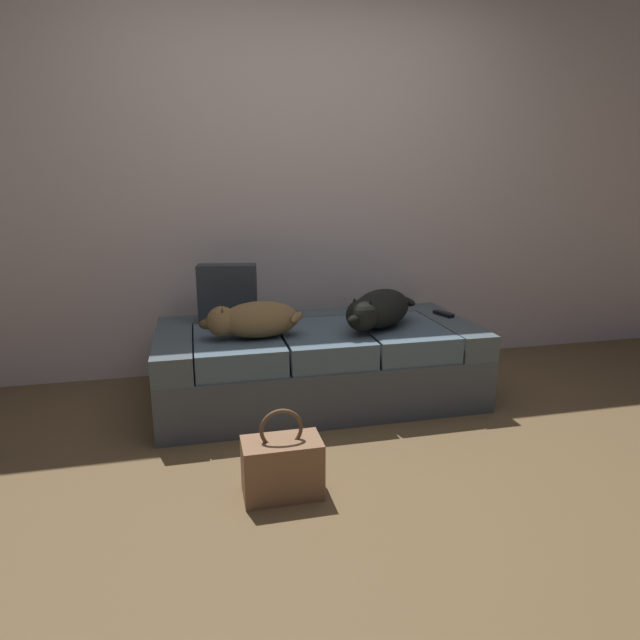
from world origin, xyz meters
TOP-DOWN VIEW (x-y plane):
  - ground_plane at (0.00, 0.00)m, footprint 10.00×10.00m
  - back_wall at (0.00, 1.77)m, footprint 6.40×0.10m
  - couch at (0.00, 1.11)m, footprint 1.81×0.87m
  - dog_tan at (-0.38, 0.96)m, footprint 0.57×0.27m
  - dog_dark at (0.32, 0.99)m, footprint 0.54×0.52m
  - tv_remote at (0.82, 1.17)m, footprint 0.08×0.16m
  - throw_pillow at (-0.49, 1.34)m, footprint 0.35×0.17m
  - handbag at (-0.37, 0.15)m, footprint 0.32×0.18m

SIDE VIEW (x-z plane):
  - ground_plane at x=0.00m, z-range 0.00..0.00m
  - handbag at x=-0.37m, z-range -0.06..0.31m
  - couch at x=0.00m, z-range 0.00..0.44m
  - tv_remote at x=0.82m, z-range 0.44..0.46m
  - dog_tan at x=-0.38m, z-range 0.44..0.64m
  - dog_dark at x=0.32m, z-range 0.44..0.66m
  - throw_pillow at x=-0.49m, z-range 0.44..0.78m
  - back_wall at x=0.00m, z-range 0.00..2.80m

